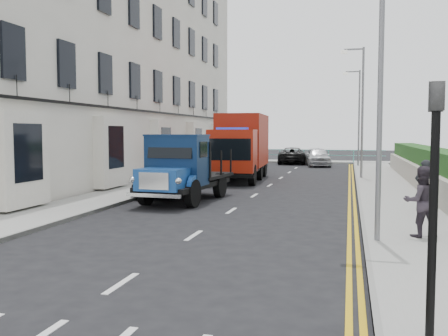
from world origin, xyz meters
TOP-DOWN VIEW (x-y plane):
  - ground at (0.00, 0.00)m, footprint 120.00×120.00m
  - pavement_west at (-5.20, 9.00)m, footprint 2.40×38.00m
  - pavement_east at (5.30, 9.00)m, footprint 2.60×38.00m
  - promenade at (0.00, 29.00)m, footprint 30.00×2.50m
  - sea_plane at (0.00, 60.00)m, footprint 120.00×120.00m
  - terrace_west at (-9.47, 13.00)m, footprint 6.31×30.20m
  - garden_east at (7.21, 9.00)m, footprint 1.45×28.00m
  - seafront_railing at (0.00, 28.20)m, footprint 13.00×0.08m
  - lamp_near at (4.18, -2.00)m, footprint 1.23×0.18m
  - lamp_mid at (4.18, 14.00)m, footprint 1.23×0.18m
  - lamp_far at (4.18, 24.00)m, footprint 1.23×0.18m
  - traffic_signal at (4.60, -7.50)m, footprint 0.16×0.20m
  - bedford_lorry at (-2.22, 3.28)m, footprint 2.40×5.24m
  - red_lorry at (-1.91, 12.29)m, footprint 2.63×6.77m
  - parked_car_front at (-3.60, 5.11)m, footprint 1.51×3.60m
  - parked_car_mid at (-3.60, 8.51)m, footprint 1.48×3.92m
  - parked_car_rear at (-2.78, 17.91)m, footprint 2.40×5.39m
  - seafront_car_left at (-0.83, 27.00)m, footprint 2.60×4.91m
  - seafront_car_right at (1.37, 24.36)m, footprint 2.36×4.39m
  - pedestrian_east_near at (5.83, 2.12)m, footprint 0.68×0.55m
  - pedestrian_east_far at (5.28, -1.38)m, footprint 0.92×0.79m
  - pedestrian_west_near at (-6.00, 11.34)m, footprint 0.98×0.83m
  - pedestrian_west_far at (-6.00, 15.79)m, footprint 0.93×0.86m

SIDE VIEW (x-z plane):
  - ground at x=0.00m, z-range 0.00..0.00m
  - sea_plane at x=0.00m, z-range 0.00..0.00m
  - pavement_west at x=-5.20m, z-range 0.00..0.12m
  - pavement_east at x=5.30m, z-range 0.00..0.12m
  - promenade at x=0.00m, z-range 0.00..0.12m
  - seafront_railing at x=0.00m, z-range 0.03..1.14m
  - parked_car_front at x=-3.60m, z-range 0.00..1.22m
  - parked_car_mid at x=-3.60m, z-range 0.00..1.28m
  - seafront_car_left at x=-0.83m, z-range 0.00..1.31m
  - seafront_car_right at x=1.37m, z-range 0.00..1.42m
  - parked_car_rear at x=-2.78m, z-range 0.00..1.54m
  - garden_east at x=7.21m, z-range 0.02..1.77m
  - pedestrian_west_near at x=-6.00m, z-range 0.12..1.70m
  - pedestrian_west_far at x=-6.00m, z-range 0.12..1.71m
  - pedestrian_east_near at x=5.83m, z-range 0.12..1.72m
  - pedestrian_east_far at x=5.28m, z-range 0.12..1.76m
  - bedford_lorry at x=-2.22m, z-range -0.10..2.32m
  - red_lorry at x=-1.91m, z-range 0.11..3.60m
  - traffic_signal at x=4.60m, z-range 0.52..3.62m
  - lamp_near at x=4.18m, z-range 0.50..7.50m
  - lamp_mid at x=4.18m, z-range 0.50..7.50m
  - lamp_far at x=4.18m, z-range 0.50..7.50m
  - terrace_west at x=-9.47m, z-range 0.04..14.29m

